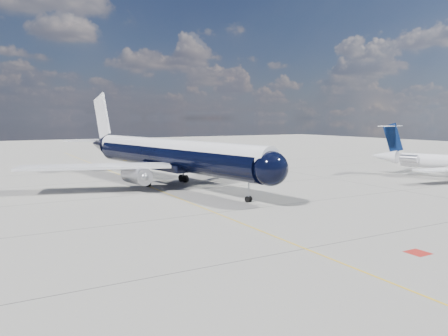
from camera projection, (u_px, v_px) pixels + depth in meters
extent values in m
plane|color=gray|center=(152.00, 187.00, 64.57)|extent=(320.00, 320.00, 0.00)
cube|color=#DEAF0B|center=(164.00, 192.00, 60.24)|extent=(0.16, 160.00, 0.01)
cube|color=maroon|center=(418.00, 253.00, 33.22)|extent=(1.60, 1.60, 0.01)
cylinder|color=black|center=(170.00, 156.00, 66.26)|extent=(11.00, 40.63, 4.05)
sphere|color=black|center=(271.00, 168.00, 49.84)|extent=(4.69, 4.69, 4.05)
cone|color=black|center=(102.00, 144.00, 85.48)|extent=(5.28, 8.06, 4.05)
cylinder|color=white|center=(170.00, 149.00, 66.14)|extent=(10.49, 42.58, 3.16)
cube|color=black|center=(272.00, 164.00, 49.61)|extent=(2.74, 1.70, 0.59)
cube|color=white|center=(96.00, 167.00, 60.56)|extent=(21.13, 11.42, 0.34)
cube|color=white|center=(221.00, 157.00, 74.64)|extent=(19.43, 16.80, 0.34)
cube|color=black|center=(171.00, 166.00, 66.43)|extent=(6.26, 11.28, 1.07)
cylinder|color=silver|center=(136.00, 175.00, 60.51)|extent=(3.20, 5.25, 2.39)
cylinder|color=silver|center=(215.00, 168.00, 69.22)|extent=(3.20, 5.25, 2.39)
sphere|color=gray|center=(144.00, 177.00, 58.78)|extent=(1.36, 1.36, 1.17)
sphere|color=gray|center=(224.00, 170.00, 67.50)|extent=(1.36, 1.36, 1.17)
cube|color=white|center=(136.00, 170.00, 60.58)|extent=(0.82, 3.40, 1.17)
cube|color=white|center=(214.00, 163.00, 69.30)|extent=(0.82, 3.40, 1.17)
cube|color=white|center=(102.00, 116.00, 84.45)|extent=(1.51, 6.72, 9.10)
cube|color=white|center=(102.00, 140.00, 85.38)|extent=(14.25, 5.76, 0.23)
cylinder|color=gray|center=(249.00, 191.00, 53.07)|extent=(0.22, 0.22, 2.24)
cylinder|color=black|center=(247.00, 199.00, 53.05)|extent=(0.32, 0.77, 0.75)
cylinder|color=black|center=(250.00, 199.00, 53.31)|extent=(0.32, 0.77, 0.75)
cylinder|color=gray|center=(146.00, 177.00, 65.69)|extent=(0.32, 0.32, 2.03)
cylinder|color=gray|center=(183.00, 173.00, 69.98)|extent=(0.32, 0.32, 2.03)
cylinder|color=black|center=(148.00, 183.00, 65.33)|extent=(0.68, 1.24, 1.17)
cylinder|color=black|center=(144.00, 182.00, 66.24)|extent=(0.68, 1.24, 1.17)
cylinder|color=black|center=(186.00, 179.00, 69.63)|extent=(0.68, 1.24, 1.17)
cylinder|color=black|center=(181.00, 178.00, 70.53)|extent=(0.68, 1.24, 1.17)
cone|color=white|center=(385.00, 156.00, 80.68)|extent=(3.85, 5.12, 2.46)
cube|color=white|center=(447.00, 169.00, 67.96)|extent=(11.71, 4.56, 0.20)
cylinder|color=silver|center=(409.00, 159.00, 75.97)|extent=(2.27, 3.21, 1.37)
cylinder|color=silver|center=(416.00, 157.00, 78.83)|extent=(2.27, 3.21, 1.37)
cube|color=white|center=(410.00, 158.00, 76.31)|extent=(1.35, 1.68, 0.16)
cube|color=white|center=(415.00, 157.00, 78.49)|extent=(1.35, 1.68, 0.16)
cube|color=#09193F|center=(393.00, 138.00, 79.40)|extent=(1.49, 3.69, 5.59)
cube|color=white|center=(390.00, 126.00, 79.51)|extent=(7.49, 4.16, 0.15)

